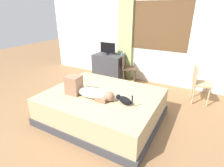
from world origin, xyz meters
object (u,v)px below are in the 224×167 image
desk (109,67)px  chair_by_desk (127,67)px  cup (122,54)px  chair_spare (199,81)px  cat (124,100)px  bed (102,106)px  person_lying (87,90)px  tv_monitor (108,48)px

desk → chair_by_desk: (0.65, -0.13, 0.14)m
cup → chair_by_desk: 0.46m
chair_spare → cat: bearing=-119.9°
bed → cat: size_ratio=6.11×
desk → chair_by_desk: size_ratio=1.05×
cat → chair_by_desk: 2.14m
cup → chair_spare: (2.12, -0.45, -0.27)m
chair_by_desk → person_lying: bearing=-86.0°
person_lying → tv_monitor: 2.34m
bed → desk: (-0.97, 1.96, 0.10)m
cat → chair_spare: bearing=60.1°
cat → chair_spare: chair_spare is taller
bed → person_lying: 0.47m
desk → tv_monitor: size_ratio=1.87×
cat → chair_spare: 2.02m
desk → tv_monitor: bearing=180.0°
cat → desk: cat is taller
cup → cat: bearing=-63.1°
chair_by_desk → cup: bearing=140.3°
cup → chair_spare: 2.19m
person_lying → tv_monitor: size_ratio=1.96×
cup → chair_by_desk: bearing=-39.7°
chair_by_desk → chair_spare: same height
tv_monitor → chair_spare: tv_monitor is taller
tv_monitor → cup: size_ratio=6.07×
bed → desk: bearing=116.4°
chair_by_desk → desk: bearing=168.9°
tv_monitor → cat: bearing=-53.7°
cup → chair_spare: bearing=-12.1°
bed → chair_spare: size_ratio=2.46×
desk → cat: bearing=-54.6°
cat → chair_by_desk: (-0.84, 1.97, -0.10)m
cat → chair_by_desk: bearing=113.0°
cat → desk: 2.58m
desk → cup: cup is taller
tv_monitor → cup: (0.42, 0.11, -0.14)m
tv_monitor → cup: 0.46m
cat → tv_monitor: 2.62m
chair_by_desk → cat: bearing=-67.0°
chair_spare → bed: bearing=-133.4°
bed → cat: bearing=-15.0°
bed → cat: (0.52, -0.14, 0.34)m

